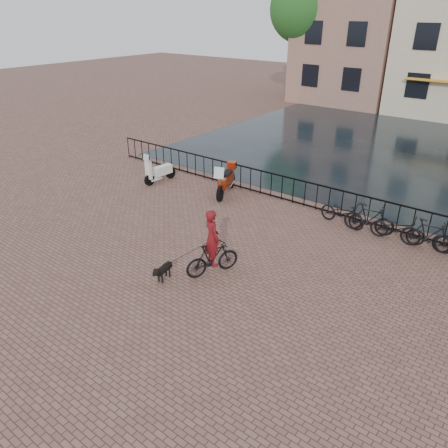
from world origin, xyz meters
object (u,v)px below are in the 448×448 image
Objects in this scene: cyclist at (212,246)px; scooter at (159,166)px; dog at (164,271)px; motorcycle at (226,177)px.

cyclist reaches higher than scooter.
dog is at bearing 74.97° from cyclist.
cyclist is 2.86× the size of dog.
scooter is (-5.57, 5.37, 0.44)m from dog.
dog is at bearing -39.31° from scooter.
motorcycle is 1.34× the size of scooter.
scooter is at bearing 171.44° from motorcycle.
cyclist is at bearing 41.20° from dog.
scooter is (-3.13, -0.64, -0.02)m from motorcycle.
cyclist is at bearing -76.30° from motorcycle.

